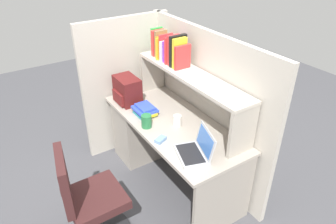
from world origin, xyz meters
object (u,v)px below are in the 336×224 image
Objects in this scene: paper_cup at (177,120)px; office_chair at (89,205)px; laptop at (196,150)px; computer_mouse at (161,140)px; snack_canister at (146,121)px; backpack at (127,90)px.

office_chair is (0.17, -0.97, -0.39)m from paper_cup.
laptop is 3.57× the size of paper_cup.
computer_mouse is at bearing -75.64° from office_chair.
office_chair is at bearing -67.35° from snack_canister.
backpack is 1.23m from office_chair.
laptop is 0.35m from computer_mouse.
backpack reaches higher than paper_cup.
snack_canister is 0.87m from office_chair.
paper_cup is at bearing 15.68° from backpack.
laptop is 1.24× the size of backpack.
paper_cup reaches higher than computer_mouse.
laptop is 0.98m from office_chair.
laptop is 1.11m from backpack.
laptop is 0.40× the size of office_chair.
backpack is at bearing 152.64° from computer_mouse.
office_chair is (0.83, -0.79, -0.47)m from backpack.
backpack is 2.88× the size of computer_mouse.
office_chair is (-0.28, -0.85, -0.39)m from laptop.
office_chair is at bearing -80.31° from paper_cup.
backpack is (-1.11, -0.07, 0.08)m from laptop.
paper_cup is at bearing 62.36° from snack_canister.
snack_canister is (-0.58, -0.14, 0.01)m from laptop.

